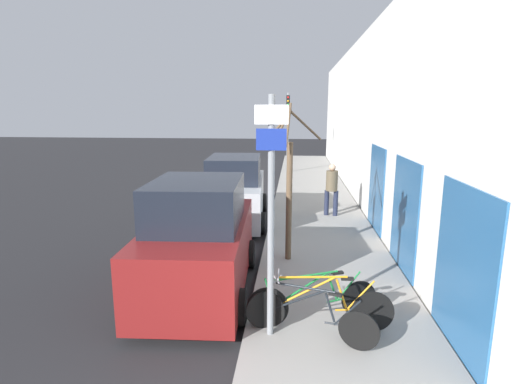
# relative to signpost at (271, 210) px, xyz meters

# --- Properties ---
(ground_plane) EXTENTS (80.00, 80.00, 0.00)m
(ground_plane) POSITION_rel_signpost_xyz_m (-1.42, 7.19, -2.20)
(ground_plane) COLOR black
(sidewalk_curb) EXTENTS (3.20, 32.00, 0.15)m
(sidewalk_curb) POSITION_rel_signpost_xyz_m (1.18, 9.99, -2.13)
(sidewalk_curb) COLOR gray
(sidewalk_curb) RESTS_ON ground
(building_facade) EXTENTS (0.23, 32.00, 6.50)m
(building_facade) POSITION_rel_signpost_xyz_m (2.93, 9.91, 1.03)
(building_facade) COLOR silver
(building_facade) RESTS_ON ground
(signpost) EXTENTS (0.49, 0.12, 3.76)m
(signpost) POSITION_rel_signpost_xyz_m (0.00, 0.00, 0.00)
(signpost) COLOR gray
(signpost) RESTS_ON sidewalk_curb
(bicycle_0) EXTENTS (1.99, 0.84, 0.86)m
(bicycle_0) POSITION_rel_signpost_xyz_m (0.65, -0.04, -1.68)
(bicycle_0) COLOR black
(bicycle_0) RESTS_ON sidewalk_curb
(bicycle_1) EXTENTS (2.38, 0.44, 0.95)m
(bicycle_1) POSITION_rel_signpost_xyz_m (0.80, 0.22, -1.65)
(bicycle_1) COLOR black
(bicycle_1) RESTS_ON sidewalk_curb
(bicycle_2) EXTENTS (2.22, 0.84, 0.88)m
(bicycle_2) POSITION_rel_signpost_xyz_m (0.70, 0.45, -1.67)
(bicycle_2) COLOR black
(bicycle_2) RESTS_ON sidewalk_curb
(parked_car_0) EXTENTS (2.24, 4.33, 2.36)m
(parked_car_0) POSITION_rel_signpost_xyz_m (-1.55, 1.72, -1.13)
(parked_car_0) COLOR maroon
(parked_car_0) RESTS_ON ground
(parked_car_1) EXTENTS (2.22, 4.59, 2.22)m
(parked_car_1) POSITION_rel_signpost_xyz_m (-1.60, 7.02, -1.18)
(parked_car_1) COLOR #B2B7BC
(parked_car_1) RESTS_ON ground
(pedestrian_near) EXTENTS (0.46, 0.39, 1.77)m
(pedestrian_near) POSITION_rel_signpost_xyz_m (1.62, 7.62, -1.03)
(pedestrian_near) COLOR #1E2338
(pedestrian_near) RESTS_ON sidewalk_curb
(street_tree) EXTENTS (1.36, 2.27, 3.70)m
(street_tree) POSITION_rel_signpost_xyz_m (0.24, 3.35, -0.26)
(street_tree) COLOR brown
(street_tree) RESTS_ON sidewalk_curb
(traffic_light) EXTENTS (0.20, 0.30, 4.50)m
(traffic_light) POSITION_rel_signpost_xyz_m (-0.07, 17.33, 0.83)
(traffic_light) COLOR gray
(traffic_light) RESTS_ON sidewalk_curb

